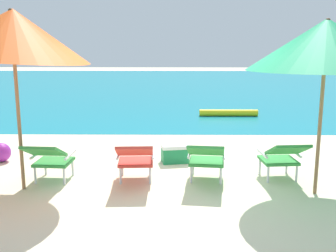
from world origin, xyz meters
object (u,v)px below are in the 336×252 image
Objects in this scene: lounge_chair_near_right at (206,157)px; beach_ball at (1,152)px; lounge_chair_far_right at (283,156)px; swim_buoy at (229,113)px; beach_umbrella_right at (326,44)px; cooler_box at (175,153)px; lounge_chair_near_left at (135,157)px; beach_umbrella_left at (12,34)px; lounge_chair_far_left at (49,157)px.

beach_ball is (-3.50, 1.04, -0.24)m from lounge_chair_near_right.
swim_buoy is at bearing 91.20° from lounge_chair_far_right.
beach_umbrella_right is 3.09m from cooler_box.
beach_umbrella_right is (2.55, -0.38, 1.65)m from lounge_chair_near_left.
beach_umbrella_right is at bearing -37.02° from cooler_box.
lounge_chair_near_right reaches higher than cooler_box.
lounge_chair_near_right is 3.20m from beach_umbrella_left.
lounge_chair_far_left is 0.35× the size of beach_umbrella_left.
lounge_chair_near_left is (1.27, 0.02, 0.00)m from lounge_chair_far_left.
beach_ball is at bearing 163.69° from beach_umbrella_right.
beach_umbrella_left reaches higher than lounge_chair_near_left.
beach_umbrella_left is 0.94× the size of beach_umbrella_right.
beach_ball is at bearing 136.97° from lounge_chair_far_left.
beach_umbrella_right is (3.81, -0.36, 1.65)m from lounge_chair_far_left.
beach_umbrella_left reaches higher than lounge_chair_far_right.
lounge_chair_far_left is 1.00× the size of lounge_chair_near_left.
lounge_chair_far_right is at bearing -31.55° from cooler_box.
lounge_chair_far_left is at bearing -178.92° from lounge_chair_near_left.
cooler_box is at bearing -108.99° from swim_buoy.
beach_umbrella_left is at bearing -148.25° from cooler_box.
beach_ball is at bearing -179.77° from cooler_box.
cooler_box is (1.86, 1.11, -0.24)m from lounge_chair_far_left.
swim_buoy is 0.58× the size of beach_umbrella_right.
lounge_chair_near_right is 2.26m from beach_umbrella_right.
beach_umbrella_right is at bearing -85.49° from swim_buoy.
beach_umbrella_right is at bearing -54.53° from lounge_chair_far_right.
lounge_chair_near_left and lounge_chair_near_right have the same top height.
lounge_chair_near_right is at bearing -176.60° from lounge_chair_far_right.
lounge_chair_far_right is at bearing 2.68° from lounge_chair_near_left.
lounge_chair_near_right is at bearing -66.42° from cooler_box.
lounge_chair_near_left is at bearing 171.43° from beach_umbrella_right.
lounge_chair_far_left is (-3.35, -5.46, 0.31)m from swim_buoy.
lounge_chair_far_left is 0.97× the size of lounge_chair_near_right.
lounge_chair_far_right is 1.90m from cooler_box.
beach_ball is at bearing 163.40° from lounge_chair_near_right.
beach_umbrella_right is 8.28× the size of beach_ball.
beach_umbrella_left reaches higher than cooler_box.
cooler_box is (0.59, 1.09, -0.24)m from lounge_chair_near_left.
lounge_chair_far_right is 4.75m from beach_ball.
beach_umbrella_right is 5.33× the size of cooler_box.
lounge_chair_far_left is at bearing 174.61° from beach_umbrella_right.
lounge_chair_far_left reaches higher than swim_buoy.
beach_umbrella_left reaches higher than lounge_chair_near_right.
lounge_chair_far_right is at bearing 5.47° from beach_umbrella_left.
cooler_box is at bearing 61.47° from lounge_chair_near_left.
lounge_chair_far_right is 4.20m from beach_umbrella_left.
cooler_box is at bearing 148.45° from lounge_chair_far_right.
beach_umbrella_right reaches higher than lounge_chair_far_right.
lounge_chair_far_left is at bearing -178.55° from lounge_chair_near_right.
beach_umbrella_left reaches higher than beach_ball.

